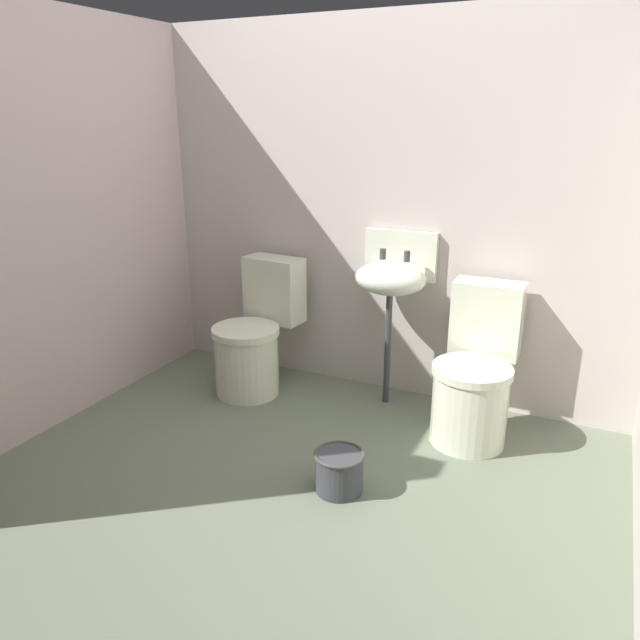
# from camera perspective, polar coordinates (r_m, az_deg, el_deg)

# --- Properties ---
(ground_plane) EXTENTS (3.24, 2.70, 0.08)m
(ground_plane) POSITION_cam_1_polar(r_m,az_deg,el_deg) (2.94, -2.52, -15.45)
(ground_plane) COLOR slate
(wall_back) EXTENTS (3.24, 0.10, 2.13)m
(wall_back) POSITION_cam_1_polar(r_m,az_deg,el_deg) (3.57, 6.46, 9.86)
(wall_back) COLOR #BFB2AC
(wall_back) RESTS_ON ground
(wall_left) EXTENTS (0.10, 2.50, 2.13)m
(wall_left) POSITION_cam_1_polar(r_m,az_deg,el_deg) (3.50, -23.94, 8.18)
(wall_left) COLOR #C5ACAB
(wall_left) RESTS_ON ground
(toilet_left) EXTENTS (0.44, 0.62, 0.78)m
(toilet_left) POSITION_cam_1_polar(r_m,az_deg,el_deg) (3.70, -6.10, -1.75)
(toilet_left) COLOR silver
(toilet_left) RESTS_ON ground
(toilet_right) EXTENTS (0.41, 0.59, 0.78)m
(toilet_right) POSITION_cam_1_polar(r_m,az_deg,el_deg) (3.25, 14.29, -5.28)
(toilet_right) COLOR silver
(toilet_right) RESTS_ON ground
(sink) EXTENTS (0.42, 0.35, 0.99)m
(sink) POSITION_cam_1_polar(r_m,az_deg,el_deg) (3.41, 6.76, 4.05)
(sink) COLOR #3C3D42
(sink) RESTS_ON ground
(bucket) EXTENTS (0.23, 0.23, 0.19)m
(bucket) POSITION_cam_1_polar(r_m,az_deg,el_deg) (2.81, 1.81, -13.90)
(bucket) COLOR #3C3D42
(bucket) RESTS_ON ground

